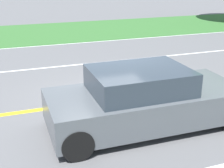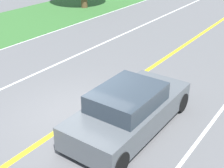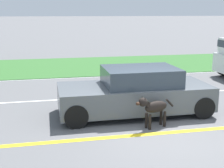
{
  "view_description": "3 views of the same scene",
  "coord_description": "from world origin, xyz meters",
  "views": [
    {
      "loc": [
        7.31,
        -2.49,
        3.33
      ],
      "look_at": [
        1.08,
        -0.3,
        0.88
      ],
      "focal_mm": 50.0,
      "sensor_mm": 36.0,
      "label": 1
    },
    {
      "loc": [
        5.59,
        -6.19,
        5.25
      ],
      "look_at": [
        0.89,
        0.43,
        1.17
      ],
      "focal_mm": 50.0,
      "sensor_mm": 36.0,
      "label": 2
    },
    {
      "loc": [
        -6.71,
        2.72,
        2.89
      ],
      "look_at": [
        1.32,
        1.02,
        0.98
      ],
      "focal_mm": 50.0,
      "sensor_mm": 36.0,
      "label": 3
    }
  ],
  "objects": [
    {
      "name": "lane_dash_same_dir",
      "position": [
        3.5,
        0.0,
        0.0
      ],
      "size": [
        0.1,
        160.0,
        0.01
      ],
      "primitive_type": "cube",
      "color": "white",
      "rests_on": "ground"
    },
    {
      "name": "centre_divider_line",
      "position": [
        0.0,
        0.0,
        0.0
      ],
      "size": [
        0.18,
        160.0,
        0.01
      ],
      "primitive_type": "cube",
      "color": "yellow",
      "rests_on": "ground"
    },
    {
      "name": "lane_dash_oncoming",
      "position": [
        -3.5,
        0.0,
        0.0
      ],
      "size": [
        0.1,
        160.0,
        0.01
      ],
      "primitive_type": "cube",
      "color": "white",
      "rests_on": "ground"
    },
    {
      "name": "dog",
      "position": [
        0.4,
        0.15,
        0.54
      ],
      "size": [
        0.46,
        1.14,
        0.86
      ],
      "rotation": [
        0.0,
        0.0,
        0.3
      ],
      "color": "black",
      "rests_on": "ground"
    },
    {
      "name": "ground_plane",
      "position": [
        0.0,
        0.0,
        0.0
      ],
      "size": [
        400.0,
        400.0,
        0.0
      ],
      "primitive_type": "plane",
      "color": "#5B5B5E"
    },
    {
      "name": "ego_car",
      "position": [
        1.61,
        0.26,
        0.63
      ],
      "size": [
        1.83,
        4.3,
        1.35
      ],
      "color": "#51565B",
      "rests_on": "ground"
    }
  ]
}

